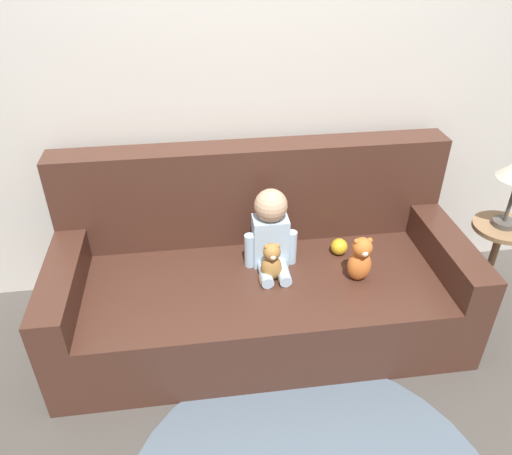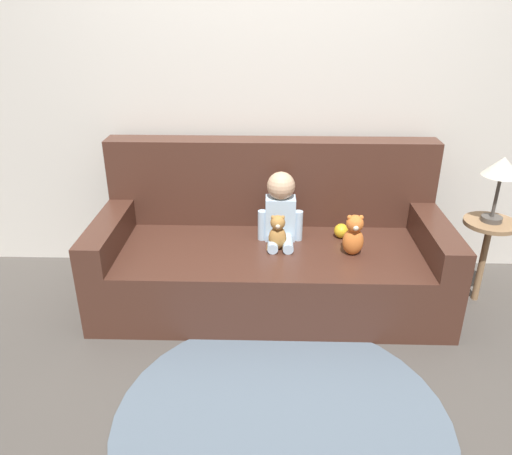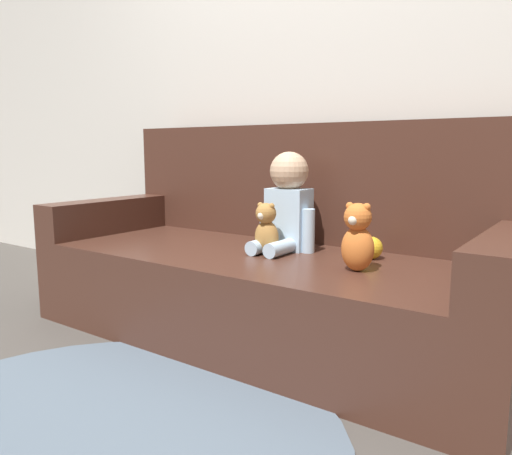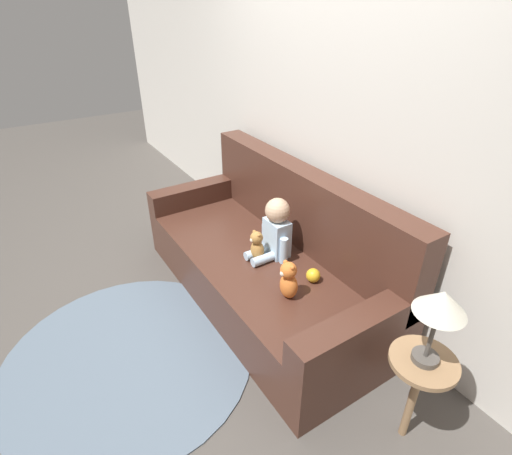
{
  "view_description": "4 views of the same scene",
  "coord_description": "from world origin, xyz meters",
  "px_view_note": "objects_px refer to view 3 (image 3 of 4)",
  "views": [
    {
      "loc": [
        -0.3,
        -2.0,
        1.99
      ],
      "look_at": [
        -0.03,
        0.01,
        0.66
      ],
      "focal_mm": 35.0,
      "sensor_mm": 36.0,
      "label": 1
    },
    {
      "loc": [
        -0.01,
        -2.71,
        1.75
      ],
      "look_at": [
        -0.08,
        -0.13,
        0.56
      ],
      "focal_mm": 35.0,
      "sensor_mm": 36.0,
      "label": 2
    },
    {
      "loc": [
        1.2,
        -1.77,
        0.82
      ],
      "look_at": [
        0.02,
        -0.11,
        0.5
      ],
      "focal_mm": 35.0,
      "sensor_mm": 36.0,
      "label": 3
    },
    {
      "loc": [
        1.96,
        -1.28,
        1.97
      ],
      "look_at": [
        0.04,
        -0.06,
        0.64
      ],
      "focal_mm": 28.0,
      "sensor_mm": 36.0,
      "label": 4
    }
  ],
  "objects_px": {
    "teddy_bear_brown": "(266,230)",
    "plush_toy_side": "(358,238)",
    "toy_ball": "(371,248)",
    "person_baby": "(287,205)",
    "couch": "(275,265)"
  },
  "relations": [
    {
      "from": "couch",
      "to": "person_baby",
      "type": "distance_m",
      "value": 0.28
    },
    {
      "from": "couch",
      "to": "plush_toy_side",
      "type": "bearing_deg",
      "value": -21.51
    },
    {
      "from": "couch",
      "to": "toy_ball",
      "type": "xyz_separation_m",
      "value": [
        0.44,
        0.04,
        0.12
      ]
    },
    {
      "from": "teddy_bear_brown",
      "to": "plush_toy_side",
      "type": "bearing_deg",
      "value": -7.29
    },
    {
      "from": "couch",
      "to": "plush_toy_side",
      "type": "distance_m",
      "value": 0.55
    },
    {
      "from": "person_baby",
      "to": "plush_toy_side",
      "type": "relative_size",
      "value": 1.71
    },
    {
      "from": "teddy_bear_brown",
      "to": "plush_toy_side",
      "type": "height_order",
      "value": "plush_toy_side"
    },
    {
      "from": "person_baby",
      "to": "toy_ball",
      "type": "xyz_separation_m",
      "value": [
        0.38,
        0.03,
        -0.15
      ]
    },
    {
      "from": "person_baby",
      "to": "plush_toy_side",
      "type": "height_order",
      "value": "person_baby"
    },
    {
      "from": "person_baby",
      "to": "plush_toy_side",
      "type": "xyz_separation_m",
      "value": [
        0.42,
        -0.19,
        -0.07
      ]
    },
    {
      "from": "person_baby",
      "to": "toy_ball",
      "type": "bearing_deg",
      "value": 4.98
    },
    {
      "from": "couch",
      "to": "person_baby",
      "type": "height_order",
      "value": "couch"
    },
    {
      "from": "toy_ball",
      "to": "teddy_bear_brown",
      "type": "bearing_deg",
      "value": -157.04
    },
    {
      "from": "teddy_bear_brown",
      "to": "plush_toy_side",
      "type": "distance_m",
      "value": 0.44
    },
    {
      "from": "couch",
      "to": "toy_ball",
      "type": "distance_m",
      "value": 0.46
    }
  ]
}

